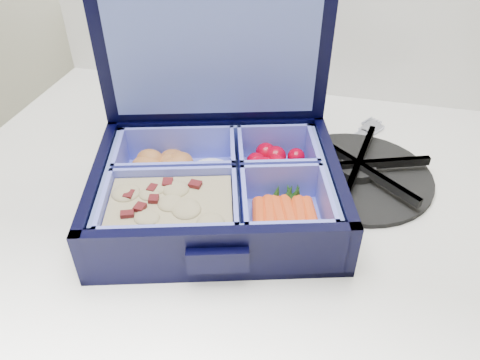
% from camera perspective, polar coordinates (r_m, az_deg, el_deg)
% --- Properties ---
extents(bento_box, '(0.30, 0.26, 0.06)m').
position_cam_1_polar(bento_box, '(0.49, -2.78, -1.15)').
color(bento_box, black).
rests_on(bento_box, stove).
extents(burner_grate, '(0.23, 0.23, 0.03)m').
position_cam_1_polar(burner_grate, '(0.57, 14.11, 1.37)').
color(burner_grate, black).
rests_on(burner_grate, stove).
extents(burner_grate_rear, '(0.22, 0.22, 0.02)m').
position_cam_1_polar(burner_grate_rear, '(0.73, -8.55, 10.50)').
color(burner_grate_rear, black).
rests_on(burner_grate_rear, stove).
extents(fork, '(0.13, 0.17, 0.01)m').
position_cam_1_polar(fork, '(0.61, 10.92, 3.31)').
color(fork, '#AAAEC5').
rests_on(fork, stove).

